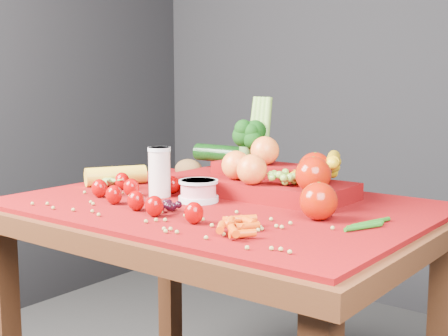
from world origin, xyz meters
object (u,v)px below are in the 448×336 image
Objects in this scene: table at (219,243)px; milk_glass at (159,170)px; yogurt_bowl at (198,190)px; produce_mound at (268,174)px.

table is 0.26m from milk_glass.
milk_glass is at bearing -169.68° from table.
table is at bearing 23.92° from yogurt_bowl.
milk_glass reaches higher than table.
produce_mound is (0.05, 0.15, 0.17)m from table.
milk_glass is 1.29× the size of yogurt_bowl.
yogurt_bowl reaches higher than table.
milk_glass is 0.29m from produce_mound.
milk_glass is 0.14m from yogurt_bowl.
milk_glass is at bearing -175.52° from yogurt_bowl.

